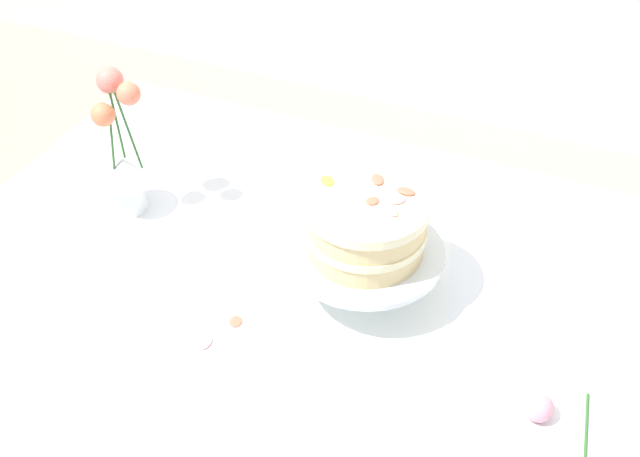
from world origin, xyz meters
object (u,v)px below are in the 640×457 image
layer_cake (365,226)px  flower_vase (123,158)px  cake_stand (364,257)px  fallen_rose (540,408)px  dining_table (289,307)px

layer_cake → flower_vase: flower_vase is taller
cake_stand → flower_vase: (-0.54, 0.04, 0.04)m
flower_vase → fallen_rose: flower_vase is taller
dining_table → flower_vase: (-0.39, 0.06, 0.22)m
cake_stand → dining_table: bearing=-173.1°
layer_cake → flower_vase: 0.54m
layer_cake → fallen_rose: layer_cake is taller
cake_stand → fallen_rose: cake_stand is taller
cake_stand → flower_vase: bearing=175.7°
cake_stand → fallen_rose: bearing=-24.0°
dining_table → flower_vase: 0.45m
flower_vase → fallen_rose: size_ratio=2.34×
layer_cake → fallen_rose: size_ratio=1.63×
layer_cake → dining_table: bearing=-173.0°
dining_table → cake_stand: (0.14, 0.02, 0.17)m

